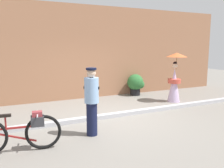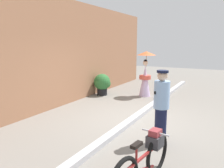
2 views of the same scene
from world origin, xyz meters
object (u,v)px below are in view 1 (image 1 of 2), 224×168
Objects in this scene: bicycle_near_officer at (20,132)px; potted_plant_by_door at (136,84)px; person_officer at (92,100)px; person_with_parasol at (175,77)px.

bicycle_near_officer is 6.32m from potted_plant_by_door.
person_officer is 0.87× the size of person_with_parasol.
person_with_parasol reaches higher than bicycle_near_officer.
bicycle_near_officer is at bearing -142.91° from potted_plant_by_door.
bicycle_near_officer is 1.91× the size of potted_plant_by_door.
bicycle_near_officer is 6.17m from person_with_parasol.
potted_plant_by_door is (-0.72, 1.67, -0.44)m from person_with_parasol.
person_officer is 4.55m from person_with_parasol.
person_officer is at bearing -133.67° from potted_plant_by_door.
person_with_parasol is at bearing 24.76° from person_officer.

